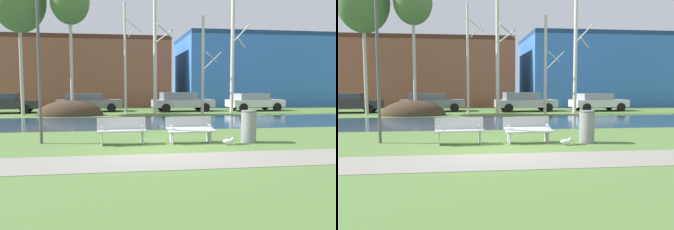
{
  "view_description": "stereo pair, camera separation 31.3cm",
  "coord_description": "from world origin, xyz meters",
  "views": [
    {
      "loc": [
        -1.21,
        -9.92,
        1.88
      ],
      "look_at": [
        0.46,
        1.66,
        0.89
      ],
      "focal_mm": 36.02,
      "sensor_mm": 36.0,
      "label": 1
    },
    {
      "loc": [
        -0.9,
        -9.96,
        1.88
      ],
      "look_at": [
        0.46,
        1.66,
        0.89
      ],
      "focal_mm": 36.02,
      "sensor_mm": 36.0,
      "label": 2
    }
  ],
  "objects": [
    {
      "name": "ground_plane",
      "position": [
        0.0,
        10.0,
        0.0
      ],
      "size": [
        120.0,
        120.0,
        0.0
      ],
      "primitive_type": "plane",
      "color": "#517538"
    },
    {
      "name": "birch_right",
      "position": [
        6.69,
        13.04,
        4.14
      ],
      "size": [
        1.46,
        2.21,
        8.15
      ],
      "color": "beige",
      "rests_on": "ground"
    },
    {
      "name": "paved_path_strip",
      "position": [
        0.0,
        -1.64,
        0.01
      ],
      "size": [
        60.0,
        1.89,
        0.01
      ],
      "primitive_type": "cube",
      "color": "gray",
      "rests_on": "ground"
    },
    {
      "name": "parked_sedan_second_grey",
      "position": [
        -3.57,
        16.06,
        0.74
      ],
      "size": [
        4.93,
        2.42,
        1.36
      ],
      "color": "slate",
      "rests_on": "ground"
    },
    {
      "name": "parked_van_nearest_dark",
      "position": [
        -9.45,
        15.44,
        0.75
      ],
      "size": [
        4.69,
        2.39,
        1.39
      ],
      "color": "#282B30",
      "rests_on": "ground"
    },
    {
      "name": "seagull",
      "position": [
        2.26,
        0.44,
        0.13
      ],
      "size": [
        0.41,
        0.15,
        0.25
      ],
      "color": "white",
      "rests_on": "ground"
    },
    {
      "name": "trash_bin",
      "position": [
        3.08,
        0.84,
        0.56
      ],
      "size": [
        0.53,
        0.53,
        1.08
      ],
      "color": "gray",
      "rests_on": "ground"
    },
    {
      "name": "bench_left",
      "position": [
        -1.14,
        1.09,
        0.47
      ],
      "size": [
        1.64,
        0.69,
        0.87
      ],
      "color": "#B2B5B7",
      "rests_on": "ground"
    },
    {
      "name": "bench_right",
      "position": [
        1.13,
        1.09,
        0.47
      ],
      "size": [
        1.64,
        0.69,
        0.87
      ],
      "color": "#B2B5B7",
      "rests_on": "ground"
    },
    {
      "name": "birch_far_left",
      "position": [
        -7.54,
        13.37,
        7.36
      ],
      "size": [
        3.36,
        3.36,
        9.47
      ],
      "color": "#BCB7A8",
      "rests_on": "ground"
    },
    {
      "name": "birch_center_right",
      "position": [
        4.45,
        12.52,
        3.34
      ],
      "size": [
        1.39,
        2.27,
        6.62
      ],
      "color": "beige",
      "rests_on": "ground"
    },
    {
      "name": "building_brick_low",
      "position": [
        -4.73,
        24.45,
        3.25
      ],
      "size": [
        16.54,
        7.42,
        6.5
      ],
      "color": "brown",
      "rests_on": "ground"
    },
    {
      "name": "streetlamp",
      "position": [
        -3.79,
        1.6,
        3.62
      ],
      "size": [
        0.32,
        0.32,
        5.44
      ],
      "color": "#4C4C51",
      "rests_on": "ground"
    },
    {
      "name": "birch_left",
      "position": [
        -4.27,
        12.72,
        7.27
      ],
      "size": [
        2.46,
        2.46,
        9.39
      ],
      "color": "#BCB7A8",
      "rests_on": "ground"
    },
    {
      "name": "soil_mound",
      "position": [
        -4.39,
        12.6,
        0.0
      ],
      "size": [
        4.23,
        2.43,
        2.01
      ],
      "primitive_type": "ellipsoid",
      "color": "#423021",
      "rests_on": "ground"
    },
    {
      "name": "parked_wagon_fourth_white",
      "position": [
        9.18,
        15.16,
        0.73
      ],
      "size": [
        4.4,
        2.37,
        1.35
      ],
      "color": "silver",
      "rests_on": "ground"
    },
    {
      "name": "building_blue_store",
      "position": [
        13.43,
        24.03,
        3.48
      ],
      "size": [
        16.74,
        9.54,
        6.96
      ],
      "color": "#3870C6",
      "rests_on": "ground"
    },
    {
      "name": "birch_center_left",
      "position": [
        -0.77,
        13.45,
        3.87
      ],
      "size": [
        1.27,
        2.1,
        7.55
      ],
      "color": "beige",
      "rests_on": "ground"
    },
    {
      "name": "birch_center",
      "position": [
        1.23,
        12.98,
        4.76
      ],
      "size": [
        1.38,
        2.48,
        9.46
      ],
      "color": "beige",
      "rests_on": "ground"
    },
    {
      "name": "river_band",
      "position": [
        0.0,
        7.82,
        0.0
      ],
      "size": [
        80.0,
        6.56,
        0.01
      ],
      "primitive_type": "cube",
      "color": "#284256",
      "rests_on": "ground"
    },
    {
      "name": "parked_hatch_third_silver",
      "position": [
        3.46,
        15.37,
        0.77
      ],
      "size": [
        4.75,
        2.31,
        1.45
      ],
      "color": "#B2B5BC",
      "rests_on": "ground"
    }
  ]
}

